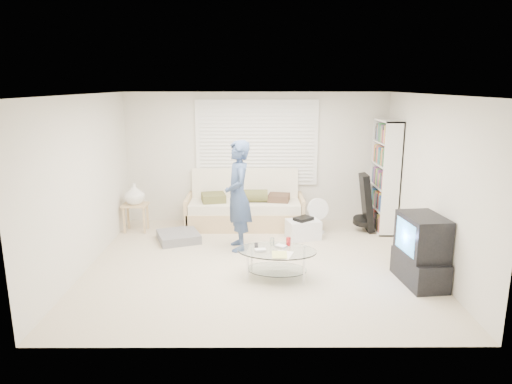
{
  "coord_description": "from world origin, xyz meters",
  "views": [
    {
      "loc": [
        -0.04,
        -6.45,
        2.64
      ],
      "look_at": [
        -0.02,
        0.3,
        1.04
      ],
      "focal_mm": 32.0,
      "sensor_mm": 36.0,
      "label": 1
    }
  ],
  "objects_px": {
    "futon_sofa": "(245,208)",
    "tv_unit": "(421,251)",
    "coffee_table": "(277,255)",
    "bookshelf": "(385,176)"
  },
  "relations": [
    {
      "from": "futon_sofa",
      "to": "bookshelf",
      "type": "relative_size",
      "value": 1.08
    },
    {
      "from": "bookshelf",
      "to": "coffee_table",
      "type": "distance_m",
      "value": 3.06
    },
    {
      "from": "futon_sofa",
      "to": "coffee_table",
      "type": "height_order",
      "value": "futon_sofa"
    },
    {
      "from": "bookshelf",
      "to": "tv_unit",
      "type": "height_order",
      "value": "bookshelf"
    },
    {
      "from": "futon_sofa",
      "to": "tv_unit",
      "type": "bearing_deg",
      "value": -46.45
    },
    {
      "from": "futon_sofa",
      "to": "tv_unit",
      "type": "distance_m",
      "value": 3.52
    },
    {
      "from": "coffee_table",
      "to": "futon_sofa",
      "type": "bearing_deg",
      "value": 101.56
    },
    {
      "from": "bookshelf",
      "to": "coffee_table",
      "type": "xyz_separation_m",
      "value": [
        -2.06,
        -2.16,
        -0.69
      ]
    },
    {
      "from": "futon_sofa",
      "to": "bookshelf",
      "type": "xyz_separation_m",
      "value": [
        2.55,
        -0.22,
        0.66
      ]
    },
    {
      "from": "futon_sofa",
      "to": "tv_unit",
      "type": "height_order",
      "value": "futon_sofa"
    }
  ]
}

